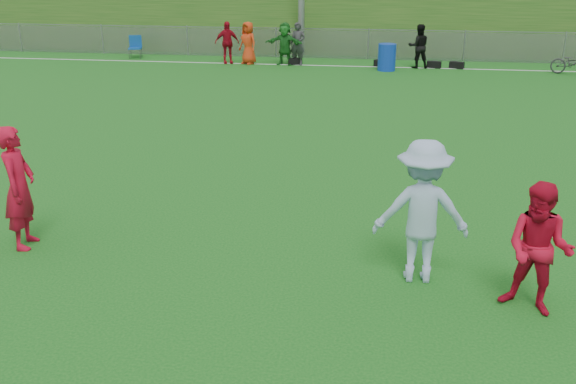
% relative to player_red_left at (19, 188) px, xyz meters
% --- Properties ---
extents(ground, '(120.00, 120.00, 0.00)m').
position_rel_player_red_left_xyz_m(ground, '(4.54, -0.18, -0.94)').
color(ground, '#125818').
rests_on(ground, ground).
extents(sideline_far, '(60.00, 0.10, 0.01)m').
position_rel_player_red_left_xyz_m(sideline_far, '(4.54, 17.82, -0.94)').
color(sideline_far, white).
rests_on(sideline_far, ground).
extents(fence, '(58.00, 0.06, 1.30)m').
position_rel_player_red_left_xyz_m(fence, '(4.54, 19.82, -0.29)').
color(fence, gray).
rests_on(fence, ground).
extents(berm, '(120.00, 18.00, 3.00)m').
position_rel_player_red_left_xyz_m(berm, '(4.54, 30.82, 0.56)').
color(berm, '#1B4C15').
rests_on(berm, ground).
extents(spectator_row, '(8.73, 0.90, 1.69)m').
position_rel_player_red_left_xyz_m(spectator_row, '(1.77, 17.82, -0.09)').
color(spectator_row, '#AC0B1E').
rests_on(spectator_row, ground).
extents(gear_bags, '(7.06, 0.53, 0.26)m').
position_rel_player_red_left_xyz_m(gear_bags, '(5.53, 17.92, -0.81)').
color(gear_bags, black).
rests_on(gear_bags, ground).
extents(player_red_left, '(0.57, 0.76, 1.88)m').
position_rel_player_red_left_xyz_m(player_red_left, '(0.00, 0.00, 0.00)').
color(player_red_left, red).
rests_on(player_red_left, ground).
extents(player_red_center, '(1.02, 0.94, 1.69)m').
position_rel_player_red_left_xyz_m(player_red_center, '(7.26, -0.86, -0.10)').
color(player_red_center, red).
rests_on(player_red_center, ground).
extents(player_blue, '(1.31, 0.79, 1.97)m').
position_rel_player_red_left_xyz_m(player_blue, '(5.89, -0.20, 0.04)').
color(player_blue, '#A5C3E6').
rests_on(player_blue, ground).
extents(frisbee, '(0.24, 0.24, 0.02)m').
position_rel_player_red_left_xyz_m(frisbee, '(7.41, -0.51, -0.03)').
color(frisbee, white).
rests_on(frisbee, ground).
extents(recycling_bin, '(0.79, 0.79, 1.02)m').
position_rel_player_red_left_xyz_m(recycling_bin, '(5.36, 17.02, -0.43)').
color(recycling_bin, '#1038B6').
rests_on(recycling_bin, ground).
extents(camp_chair, '(0.64, 0.64, 0.96)m').
position_rel_player_red_left_xyz_m(camp_chair, '(-5.46, 18.64, -0.66)').
color(camp_chair, '#0E4598').
rests_on(camp_chair, ground).
extents(bicycle, '(1.76, 1.34, 0.88)m').
position_rel_player_red_left_xyz_m(bicycle, '(12.25, 17.02, -0.50)').
color(bicycle, '#2D2D2F').
rests_on(bicycle, ground).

